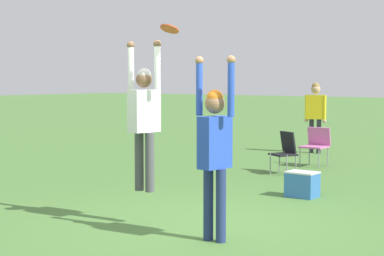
% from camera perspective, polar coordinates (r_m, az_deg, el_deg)
% --- Properties ---
extents(ground_plane, '(120.00, 120.00, 0.00)m').
position_cam_1_polar(ground_plane, '(8.47, 0.35, -8.78)').
color(ground_plane, '#4C7A38').
extents(person_jumping, '(0.56, 0.43, 1.99)m').
position_cam_1_polar(person_jumping, '(8.45, -4.28, 1.36)').
color(person_jumping, '#4C4C51').
rests_on(person_jumping, ground_plane).
extents(person_defending, '(0.56, 0.43, 2.20)m').
position_cam_1_polar(person_defending, '(7.55, 2.03, -1.35)').
color(person_defending, navy).
rests_on(person_defending, ground_plane).
extents(frisbee, '(0.24, 0.23, 0.11)m').
position_cam_1_polar(frisbee, '(8.09, -2.01, 8.80)').
color(frisbee, '#E04C23').
extents(camping_chair_0, '(0.59, 0.65, 0.86)m').
position_cam_1_polar(camping_chair_0, '(13.23, 8.31, -1.88)').
color(camping_chair_0, gray).
rests_on(camping_chair_0, ground_plane).
extents(camping_chair_1, '(0.54, 0.58, 0.86)m').
position_cam_1_polar(camping_chair_1, '(14.51, 10.97, -1.32)').
color(camping_chair_1, gray).
rests_on(camping_chair_1, ground_plane).
extents(person_spectator_near, '(0.62, 0.32, 1.84)m').
position_cam_1_polar(person_spectator_near, '(17.02, 10.91, 1.58)').
color(person_spectator_near, '#2D2D38').
rests_on(person_spectator_near, ground_plane).
extents(cooler_box, '(0.49, 0.37, 0.42)m').
position_cam_1_polar(cooler_box, '(10.68, 9.77, -4.95)').
color(cooler_box, '#336BB7').
rests_on(cooler_box, ground_plane).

